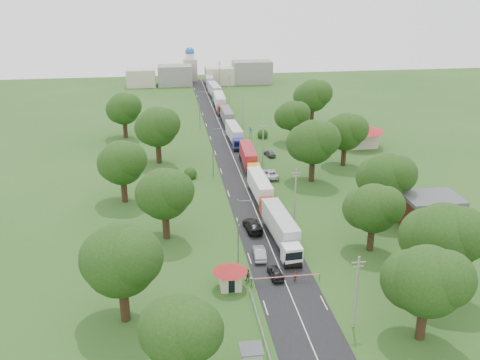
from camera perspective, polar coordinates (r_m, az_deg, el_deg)
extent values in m
plane|color=#254C19|center=(92.10, 1.45, -2.76)|extent=(260.00, 260.00, 0.00)
cube|color=black|center=(110.47, -0.28, 1.40)|extent=(8.00, 200.00, 0.04)
cylinder|color=slate|center=(69.33, 1.22, -10.84)|extent=(0.20, 0.20, 1.10)
cube|color=slate|center=(69.07, 1.23, -10.49)|extent=(0.35, 0.35, 0.25)
cylinder|color=red|center=(69.88, 4.93, -10.21)|extent=(9.00, 0.12, 0.12)
cylinder|color=slate|center=(71.20, 8.50, -10.21)|extent=(0.10, 0.10, 1.00)
cube|color=#BCB59C|center=(68.66, -1.04, -10.55)|extent=(2.60, 2.60, 2.40)
cone|color=maroon|center=(67.78, -1.04, -9.33)|extent=(4.40, 4.40, 1.10)
cube|color=black|center=(68.70, 0.07, -10.33)|extent=(0.02, 1.20, 0.90)
cube|color=black|center=(67.66, -0.89, -11.27)|extent=(0.80, 0.02, 1.90)
cube|color=#99A593|center=(56.61, 1.20, -18.49)|extent=(2.00, 2.00, 2.30)
cube|color=#47494F|center=(55.85, 1.21, -17.54)|extent=(2.30, 2.30, 0.12)
cube|color=black|center=(56.65, 2.26, -18.27)|extent=(0.02, 1.00, 0.80)
cylinder|color=slate|center=(123.57, 1.22, 4.52)|extent=(0.12, 0.12, 4.00)
cylinder|color=slate|center=(125.84, 1.05, 4.83)|extent=(0.12, 0.12, 4.00)
cube|color=navy|center=(124.26, 1.14, 5.38)|extent=(0.06, 3.00, 1.00)
cube|color=silver|center=(124.26, 1.14, 5.38)|extent=(0.07, 3.10, 0.06)
cylinder|color=gray|center=(61.40, 12.27, -11.65)|extent=(0.24, 0.24, 9.00)
cube|color=gray|center=(59.46, 12.55, -8.56)|extent=(1.60, 0.10, 0.10)
cube|color=gray|center=(59.71, 12.52, -8.98)|extent=(1.20, 0.10, 0.10)
cylinder|color=gray|center=(85.11, 5.92, -1.64)|extent=(0.24, 0.24, 9.00)
cube|color=gray|center=(83.72, 6.01, 0.76)|extent=(1.60, 0.10, 0.10)
cube|color=gray|center=(83.89, 6.00, 0.44)|extent=(1.20, 0.10, 0.10)
cylinder|color=gray|center=(110.83, 2.47, 3.89)|extent=(0.24, 0.24, 9.00)
cube|color=gray|center=(109.77, 2.50, 5.79)|extent=(1.60, 0.10, 0.10)
cube|color=gray|center=(109.91, 2.49, 5.54)|extent=(1.20, 0.10, 0.10)
cylinder|color=gray|center=(137.45, 0.32, 7.31)|extent=(0.24, 0.24, 9.00)
cube|color=gray|center=(136.60, 0.32, 8.86)|extent=(1.60, 0.10, 0.10)
cube|color=gray|center=(136.71, 0.32, 8.65)|extent=(1.20, 0.10, 0.10)
cylinder|color=gray|center=(164.53, -1.15, 9.61)|extent=(0.24, 0.24, 9.00)
cube|color=gray|center=(163.82, -1.16, 10.91)|extent=(1.60, 0.10, 0.10)
cube|color=gray|center=(163.91, -1.16, 10.74)|extent=(1.20, 0.10, 0.10)
cylinder|color=gray|center=(191.87, -2.21, 11.25)|extent=(0.24, 0.24, 9.00)
cube|color=gray|center=(191.26, -2.23, 12.37)|extent=(1.60, 0.10, 0.10)
cube|color=gray|center=(191.34, -2.23, 12.22)|extent=(1.20, 0.10, 0.10)
cylinder|color=slate|center=(71.32, -0.20, -5.76)|extent=(0.16, 0.16, 10.00)
cube|color=slate|center=(69.45, 0.53, -2.25)|extent=(1.80, 0.10, 0.10)
cube|color=slate|center=(69.63, 1.18, -2.33)|extent=(0.50, 0.22, 0.15)
cylinder|color=slate|center=(103.55, -2.92, 2.93)|extent=(0.16, 0.16, 10.00)
cube|color=slate|center=(102.27, -2.46, 5.46)|extent=(1.80, 0.10, 0.10)
cube|color=slate|center=(102.39, -2.01, 5.39)|extent=(0.50, 0.22, 0.15)
cylinder|color=slate|center=(137.15, -4.33, 7.44)|extent=(0.16, 0.16, 10.00)
cube|color=slate|center=(136.18, -4.01, 9.37)|extent=(1.80, 0.10, 0.10)
cube|color=slate|center=(136.27, -3.66, 9.33)|extent=(0.50, 0.22, 0.15)
cylinder|color=#382616|center=(62.88, 18.80, -14.15)|extent=(1.08, 1.08, 4.20)
sphere|color=#15390F|center=(60.17, 19.37, -10.14)|extent=(7.70, 7.70, 7.70)
sphere|color=#15390F|center=(59.57, 21.13, -9.80)|extent=(6.05, 6.05, 6.05)
sphere|color=#15390F|center=(61.01, 17.79, -10.07)|extent=(6.60, 6.60, 6.60)
cylinder|color=#382616|center=(71.26, 20.36, -9.74)|extent=(1.12, 1.12, 4.55)
sphere|color=#15390F|center=(68.70, 20.94, -5.72)|extent=(8.40, 8.40, 8.40)
sphere|color=#15390F|center=(68.13, 22.62, -5.36)|extent=(6.60, 6.60, 6.60)
sphere|color=#15390F|center=(69.57, 19.43, -5.72)|extent=(7.20, 7.20, 7.20)
cylinder|color=#382616|center=(79.22, 13.77, -6.03)|extent=(1.04, 1.04, 3.85)
sphere|color=#15390F|center=(77.26, 14.07, -2.93)|extent=(7.00, 7.00, 7.00)
sphere|color=#15390F|center=(76.59, 15.26, -2.65)|extent=(5.50, 5.50, 5.50)
sphere|color=#15390F|center=(78.15, 13.03, -2.95)|extent=(6.00, 6.00, 6.00)
cylinder|color=#382616|center=(89.67, 15.06, -2.74)|extent=(1.08, 1.08, 4.20)
sphere|color=#15390F|center=(87.79, 15.37, 0.32)|extent=(7.70, 7.70, 7.70)
sphere|color=#15390F|center=(87.13, 16.53, 0.62)|extent=(6.05, 6.05, 6.05)
sphere|color=#15390F|center=(88.74, 14.34, 0.27)|extent=(6.60, 6.60, 6.60)
cylinder|color=#382616|center=(103.06, 7.67, 1.07)|extent=(1.12, 1.12, 4.55)
sphere|color=#15390F|center=(101.31, 7.83, 4.03)|extent=(8.40, 8.40, 8.40)
sphere|color=#15390F|center=(100.37, 8.86, 4.35)|extent=(6.60, 6.60, 6.60)
sphere|color=#15390F|center=(102.55, 6.94, 3.94)|extent=(7.20, 7.20, 7.20)
cylinder|color=#382616|center=(112.96, 10.99, 2.57)|extent=(1.08, 1.08, 4.20)
sphere|color=#15390F|center=(111.47, 11.18, 5.07)|extent=(7.70, 7.70, 7.70)
sphere|color=#15390F|center=(110.72, 12.06, 5.34)|extent=(6.05, 6.05, 6.05)
sphere|color=#15390F|center=(112.52, 10.40, 4.98)|extent=(6.60, 6.60, 6.60)
cylinder|color=#382616|center=(126.63, 5.53, 4.80)|extent=(1.04, 1.04, 3.85)
sphere|color=#15390F|center=(125.41, 5.60, 6.85)|extent=(7.00, 7.00, 7.00)
sphere|color=#15390F|center=(124.59, 6.29, 7.09)|extent=(5.50, 5.50, 5.50)
sphere|color=#15390F|center=(126.48, 5.02, 6.76)|extent=(6.00, 6.00, 6.00)
cylinder|color=#382616|center=(142.78, 7.67, 6.73)|extent=(1.12, 1.12, 4.55)
sphere|color=#15390F|center=(141.52, 7.78, 8.91)|extent=(8.40, 8.40, 8.40)
sphere|color=#15390F|center=(140.62, 8.52, 9.17)|extent=(6.60, 6.60, 6.60)
sphere|color=#15390F|center=(142.74, 7.13, 8.80)|extent=(7.20, 7.20, 7.20)
sphere|color=#15390F|center=(51.18, -6.43, -15.80)|extent=(7.00, 7.00, 7.00)
sphere|color=#15390F|center=(49.95, -4.93, -15.71)|extent=(5.50, 5.50, 5.50)
sphere|color=#15390F|center=(52.48, -7.59, -15.48)|extent=(6.00, 6.00, 6.00)
cylinder|color=#382616|center=(63.74, -12.23, -12.70)|extent=(1.12, 1.12, 4.55)
sphere|color=#15390F|center=(60.86, -12.63, -8.32)|extent=(8.40, 8.40, 8.40)
sphere|color=#15390F|center=(59.26, -11.32, -8.07)|extent=(6.60, 6.60, 6.60)
sphere|color=#15390F|center=(62.58, -13.61, -8.17)|extent=(7.20, 7.20, 7.20)
cylinder|color=#382616|center=(81.02, -7.89, -4.81)|extent=(1.08, 1.08, 4.20)
sphere|color=#15390F|center=(78.94, -8.08, -1.46)|extent=(7.70, 7.70, 7.70)
sphere|color=#15390F|center=(77.61, -7.08, -1.16)|extent=(6.05, 6.05, 6.05)
sphere|color=#15390F|center=(80.43, -8.85, -1.49)|extent=(6.60, 6.60, 6.60)
cylinder|color=#382616|center=(95.07, -12.25, -1.10)|extent=(1.08, 1.08, 4.20)
sphere|color=#15390F|center=(93.30, -12.49, 1.82)|extent=(7.70, 7.70, 7.70)
sphere|color=#15390F|center=(91.89, -11.71, 2.13)|extent=(6.05, 6.05, 6.05)
sphere|color=#15390F|center=(94.87, -13.07, 1.74)|extent=(6.60, 6.60, 6.60)
cylinder|color=#382616|center=(113.54, -8.67, 2.91)|extent=(1.12, 1.12, 4.55)
sphere|color=#15390F|center=(111.95, -8.82, 5.62)|extent=(8.40, 8.40, 8.40)
sphere|color=#15390F|center=(110.54, -8.07, 5.95)|extent=(6.60, 6.60, 6.60)
sphere|color=#15390F|center=(113.58, -9.41, 5.50)|extent=(7.20, 7.20, 7.20)
cylinder|color=#382616|center=(133.09, -12.14, 5.31)|extent=(1.08, 1.08, 4.20)
sphere|color=#15390F|center=(131.84, -12.31, 7.45)|extent=(7.70, 7.70, 7.70)
sphere|color=#15390F|center=(130.49, -11.76, 7.73)|extent=(6.05, 6.05, 6.05)
sphere|color=#15390F|center=(133.38, -12.73, 7.33)|extent=(6.60, 6.60, 6.60)
cube|color=maroon|center=(88.83, 19.62, -3.36)|extent=(8.00, 6.00, 4.60)
cube|color=#47494F|center=(87.84, 19.82, -1.82)|extent=(8.60, 6.60, 0.60)
cube|color=#BCB59C|center=(126.42, 12.70, 4.38)|extent=(7.00, 5.00, 4.00)
cone|color=maroon|center=(125.64, 12.81, 5.65)|extent=(10.08, 10.08, 1.80)
cube|color=gray|center=(195.99, -6.96, 11.02)|extent=(12.00, 8.00, 7.00)
cube|color=#BCB59C|center=(197.08, -2.22, 11.07)|extent=(10.00, 8.00, 6.00)
cube|color=gray|center=(198.51, 1.29, 11.44)|extent=(14.00, 8.00, 8.00)
cube|color=#BCB59C|center=(196.18, -10.52, 10.69)|extent=(10.00, 8.00, 6.00)
cube|color=#BCB59C|center=(204.01, -5.32, 11.62)|extent=(5.00, 5.00, 8.00)
cylinder|color=silver|center=(203.25, -5.37, 13.01)|extent=(3.20, 3.20, 2.00)
sphere|color=#2659B2|center=(203.04, -5.38, 13.46)|extent=(3.40, 3.40, 3.40)
cube|color=white|center=(73.77, 5.54, -7.88)|extent=(2.65, 2.65, 2.60)
cube|color=black|center=(72.53, 5.79, -8.10)|extent=(2.38, 0.17, 1.14)
cube|color=slate|center=(73.27, 5.74, -9.04)|extent=(2.30, 0.40, 0.36)
cube|color=slate|center=(80.40, 4.32, -5.93)|extent=(3.15, 12.07, 0.31)
cube|color=#BBBBC0|center=(79.84, 4.31, -4.63)|extent=(3.38, 12.39, 3.11)
cylinder|color=black|center=(73.52, 5.69, -8.97)|extent=(2.44, 1.04, 1.04)
cylinder|color=black|center=(75.09, 5.35, -8.27)|extent=(2.44, 1.04, 1.04)
cylinder|color=black|center=(83.69, 3.78, -4.97)|extent=(2.44, 1.04, 1.04)
cylinder|color=black|center=(85.06, 3.57, -4.52)|extent=(2.44, 1.04, 1.04)
cube|color=red|center=(88.24, 2.94, -2.81)|extent=(2.39, 2.39, 2.43)
cube|color=black|center=(87.05, 3.09, -2.92)|extent=(2.24, 0.07, 1.07)
cube|color=slate|center=(87.64, 3.06, -3.69)|extent=(2.15, 0.30, 0.34)
cube|color=slate|center=(94.70, 2.14, -1.59)|extent=(2.50, 11.25, 0.29)
cube|color=white|center=(94.30, 2.13, -0.54)|extent=(2.70, 11.54, 2.92)
cylinder|color=black|center=(87.88, 3.03, -3.65)|extent=(2.29, 0.97, 0.97)
cylinder|color=black|center=(89.44, 2.82, -3.19)|extent=(2.29, 0.97, 0.97)
cylinder|color=black|center=(97.89, 1.79, -0.96)|extent=(2.29, 0.97, 0.97)
cylinder|color=black|center=(99.22, 1.64, -0.65)|extent=(2.29, 0.97, 0.97)
cube|color=yellow|center=(104.26, 1.47, 1.05)|extent=(2.43, 2.43, 2.44)
cube|color=black|center=(103.05, 1.58, 1.00)|extent=(2.24, 0.11, 1.07)
cube|color=slate|center=(103.56, 1.57, 0.33)|extent=(2.15, 0.34, 0.34)
cube|color=slate|center=(110.86, 0.88, 1.86)|extent=(2.71, 11.29, 0.29)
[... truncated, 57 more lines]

